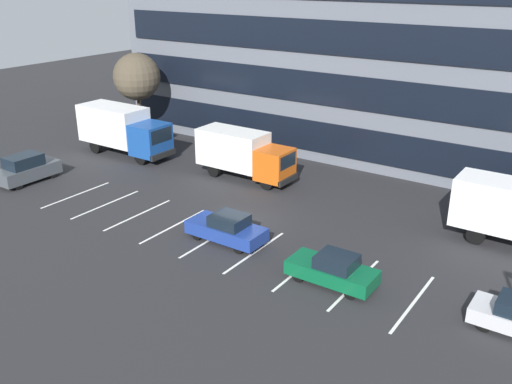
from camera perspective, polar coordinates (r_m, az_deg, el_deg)
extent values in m
plane|color=#262628|center=(32.61, -1.37, -2.92)|extent=(120.00, 120.00, 0.00)
cube|color=slate|center=(45.71, 12.30, 15.47)|extent=(41.25, 12.22, 18.00)
cube|color=black|center=(41.50, 8.21, 5.23)|extent=(39.60, 0.16, 2.30)
cube|color=black|center=(40.64, 8.48, 10.10)|extent=(39.60, 0.16, 2.30)
cube|color=black|center=(40.09, 8.77, 15.15)|extent=(39.60, 0.16, 2.30)
cube|color=silver|center=(38.09, -17.74, -0.27)|extent=(0.14, 5.40, 0.01)
cube|color=silver|center=(36.04, -14.95, -1.22)|extent=(0.14, 5.40, 0.01)
cube|color=silver|center=(34.09, -11.83, -2.27)|extent=(0.14, 5.40, 0.01)
cube|color=silver|center=(32.27, -8.35, -3.43)|extent=(0.14, 5.40, 0.01)
cube|color=silver|center=(30.60, -4.45, -4.72)|extent=(0.14, 5.40, 0.01)
cube|color=silver|center=(29.10, -0.11, -6.12)|extent=(0.14, 5.40, 0.01)
cube|color=silver|center=(27.80, 4.70, -7.62)|extent=(0.14, 5.40, 0.01)
cube|color=silver|center=(26.74, 9.97, -9.19)|extent=(0.14, 5.40, 0.01)
cube|color=silver|center=(25.93, 15.67, -10.79)|extent=(0.14, 5.40, 0.01)
cube|color=#D85914|center=(37.41, 1.91, 2.83)|extent=(2.06, 2.24, 2.06)
cube|color=black|center=(36.78, 3.24, 3.15)|extent=(0.06, 1.88, 0.90)
cube|color=white|center=(39.12, -2.36, 4.47)|extent=(4.86, 2.34, 2.52)
cube|color=black|center=(37.18, 3.29, 1.23)|extent=(0.19, 2.24, 0.37)
cylinder|color=black|center=(38.52, 2.66, 1.76)|extent=(0.93, 0.28, 0.93)
cylinder|color=black|center=(37.00, 1.09, 0.93)|extent=(0.93, 0.28, 0.93)
cylinder|color=black|center=(40.88, -2.62, 2.96)|extent=(0.93, 0.28, 0.93)
cylinder|color=black|center=(39.45, -4.29, 2.21)|extent=(0.93, 0.28, 0.93)
cube|color=white|center=(32.08, 23.93, -1.28)|extent=(5.03, 2.42, 2.61)
cylinder|color=black|center=(33.74, 22.22, -2.86)|extent=(0.97, 0.29, 0.97)
cylinder|color=black|center=(31.95, 21.39, -4.11)|extent=(0.97, 0.29, 0.97)
cube|color=#194799|center=(43.06, -10.65, 5.28)|extent=(2.33, 2.54, 2.33)
cube|color=black|center=(42.15, -9.58, 5.66)|extent=(0.06, 2.13, 1.02)
cube|color=white|center=(45.68, -14.23, 6.69)|extent=(5.50, 2.64, 2.85)
cube|color=black|center=(42.53, -9.39, 3.74)|extent=(0.21, 2.54, 0.42)
cylinder|color=black|center=(44.13, -9.56, 4.18)|extent=(1.06, 0.32, 1.06)
cylinder|color=black|center=(42.67, -11.57, 3.43)|extent=(1.06, 0.32, 1.06)
cylinder|color=black|center=(47.62, -13.96, 5.13)|extent=(1.06, 0.32, 1.06)
cylinder|color=black|center=(46.27, -15.95, 4.46)|extent=(1.06, 0.32, 1.06)
cube|color=#0C5933|center=(26.40, 7.69, -8.05)|extent=(4.15, 1.74, 0.68)
cube|color=black|center=(26.02, 8.17, -6.97)|extent=(1.74, 1.53, 0.58)
cylinder|color=black|center=(26.50, 4.33, -8.48)|extent=(0.58, 0.21, 0.58)
cylinder|color=black|center=(27.65, 5.92, -7.17)|extent=(0.58, 0.21, 0.58)
cylinder|color=black|center=(25.48, 9.57, -10.09)|extent=(0.58, 0.21, 0.58)
cylinder|color=black|center=(26.68, 10.97, -8.63)|extent=(0.58, 0.21, 0.58)
cylinder|color=black|center=(26.13, 22.87, -10.83)|extent=(0.56, 0.20, 0.56)
cylinder|color=black|center=(24.91, 22.11, -12.40)|extent=(0.56, 0.20, 0.56)
cube|color=navy|center=(30.07, -3.04, -3.93)|extent=(4.33, 1.81, 0.70)
cube|color=black|center=(29.68, -2.73, -2.89)|extent=(1.82, 1.59, 0.60)
cylinder|color=black|center=(30.44, -6.00, -4.30)|extent=(0.60, 0.22, 0.60)
cylinder|color=black|center=(31.53, -4.17, -3.28)|extent=(0.60, 0.22, 0.60)
cylinder|color=black|center=(28.89, -1.77, -5.68)|extent=(0.60, 0.22, 0.60)
cylinder|color=black|center=(30.04, -0.01, -4.54)|extent=(0.60, 0.22, 0.60)
cube|color=#474C51|center=(41.41, -22.12, 1.91)|extent=(1.80, 4.24, 0.88)
cube|color=black|center=(41.05, -22.52, 2.92)|extent=(1.58, 2.33, 0.78)
cylinder|color=black|center=(42.85, -21.17, 2.15)|extent=(0.20, 0.63, 0.63)
cylinder|color=black|center=(41.62, -19.91, 1.76)|extent=(0.20, 0.63, 0.63)
cylinder|color=black|center=(41.50, -24.18, 1.07)|extent=(0.20, 0.63, 0.63)
cylinder|color=black|center=(40.22, -22.97, 0.64)|extent=(0.20, 0.63, 0.63)
cylinder|color=#473323|center=(48.95, -11.69, 7.44)|extent=(0.28, 0.28, 3.80)
sphere|color=#4C4233|center=(48.25, -12.00, 11.37)|extent=(3.87, 3.87, 3.87)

